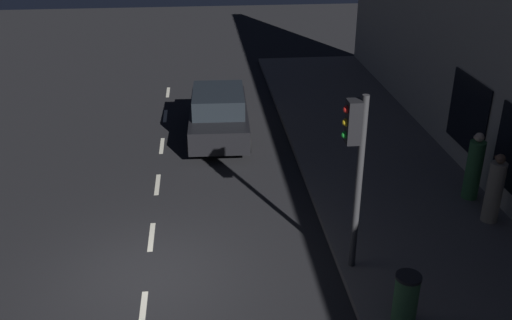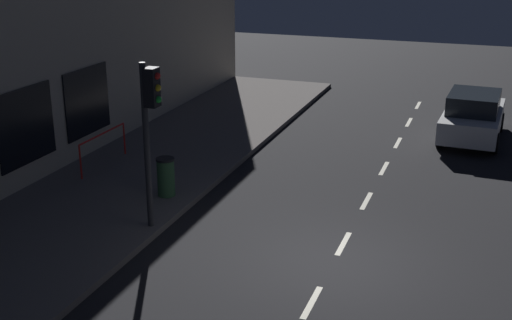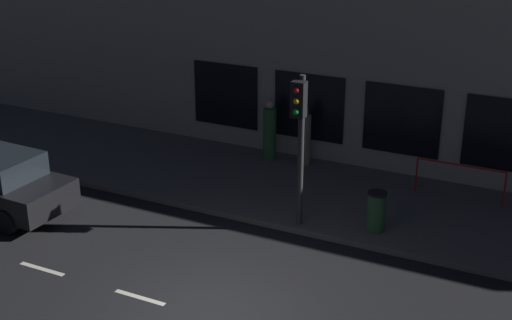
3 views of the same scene
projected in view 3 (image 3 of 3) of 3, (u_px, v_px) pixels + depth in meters
ground_plane at (208, 317)px, 14.01m from camera, size 60.00×60.00×0.00m
sidewalk at (324, 195)px, 19.19m from camera, size 4.50×32.00×0.15m
building_facade at (361, 51)px, 20.06m from camera, size 0.65×32.00×6.98m
traffic_light at (300, 125)px, 16.40m from camera, size 0.48×0.32×3.74m
pedestrian_0 at (304, 139)px, 20.81m from camera, size 0.51×0.51×1.72m
pedestrian_1 at (270, 132)px, 21.29m from camera, size 0.44×0.44×1.77m
trash_bin at (376, 211)px, 16.97m from camera, size 0.46×0.46×0.99m
red_railing at (460, 173)px, 18.55m from camera, size 0.05×2.32×0.97m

